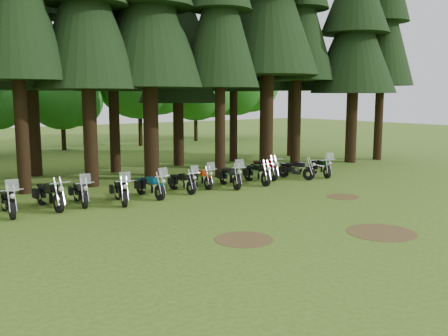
# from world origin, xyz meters

# --- Properties ---
(ground) EXTENTS (120.00, 120.00, 0.00)m
(ground) POSITION_xyz_m (0.00, 0.00, 0.00)
(ground) COLOR #3C6219
(ground) RESTS_ON ground
(pine_front_9) EXTENTS (5.44, 5.44, 15.89)m
(pine_front_9) POSITION_xyz_m (13.94, 7.83, 9.51)
(pine_front_9) COLOR black
(pine_front_9) RESTS_ON ground
(pine_front_10) EXTENTS (4.25, 4.25, 17.69)m
(pine_front_10) POSITION_xyz_m (16.52, 7.63, 10.59)
(pine_front_10) COLOR black
(pine_front_10) RESTS_ON ground
(pine_back_4) EXTENTS (4.94, 4.94, 13.78)m
(pine_back_4) POSITION_xyz_m (4.04, 13.25, 8.25)
(pine_back_4) COLOR black
(pine_back_4) RESTS_ON ground
(pine_back_5) EXTENTS (3.94, 3.94, 16.33)m
(pine_back_5) POSITION_xyz_m (8.07, 12.86, 9.78)
(pine_back_5) COLOR black
(pine_back_5) RESTS_ON ground
(pine_back_6) EXTENTS (4.59, 4.59, 16.58)m
(pine_back_6) POSITION_xyz_m (13.36, 12.79, 9.93)
(pine_back_6) COLOR black
(pine_back_6) RESTS_ON ground
(decid_4) EXTENTS (5.93, 5.76, 7.41)m
(decid_4) POSITION_xyz_m (1.58, 26.32, 4.37)
(decid_4) COLOR black
(decid_4) RESTS_ON ground
(decid_5) EXTENTS (8.45, 8.21, 10.56)m
(decid_5) POSITION_xyz_m (8.29, 25.71, 6.23)
(decid_5) COLOR black
(decid_5) RESTS_ON ground
(decid_6) EXTENTS (7.06, 6.86, 8.82)m
(decid_6) POSITION_xyz_m (14.85, 27.01, 5.20)
(decid_6) COLOR black
(decid_6) RESTS_ON ground
(decid_7) EXTENTS (8.44, 8.20, 10.55)m
(decid_7) POSITION_xyz_m (19.46, 26.83, 6.22)
(decid_7) COLOR black
(decid_7) RESTS_ON ground
(dirt_patch_0) EXTENTS (1.80, 1.80, 0.01)m
(dirt_patch_0) POSITION_xyz_m (-3.00, -2.00, 0.01)
(dirt_patch_0) COLOR #4C3D1E
(dirt_patch_0) RESTS_ON ground
(dirt_patch_1) EXTENTS (1.40, 1.40, 0.01)m
(dirt_patch_1) POSITION_xyz_m (4.50, 0.50, 0.01)
(dirt_patch_1) COLOR #4C3D1E
(dirt_patch_1) RESTS_ON ground
(dirt_patch_2) EXTENTS (2.20, 2.20, 0.01)m
(dirt_patch_2) POSITION_xyz_m (1.00, -4.00, 0.01)
(dirt_patch_2) COLOR #4C3D1E
(dirt_patch_2) RESTS_ON ground
(motorcycle_0) EXTENTS (0.50, 2.36, 1.48)m
(motorcycle_0) POSITION_xyz_m (-7.94, 5.58, 0.49)
(motorcycle_0) COLOR black
(motorcycle_0) RESTS_ON ground
(motorcycle_1) EXTENTS (0.40, 2.45, 1.00)m
(motorcycle_1) POSITION_xyz_m (-6.39, 5.71, 0.51)
(motorcycle_1) COLOR black
(motorcycle_1) RESTS_ON ground
(motorcycle_2) EXTENTS (0.62, 2.23, 1.40)m
(motorcycle_2) POSITION_xyz_m (-5.17, 5.73, 0.47)
(motorcycle_2) COLOR black
(motorcycle_2) RESTS_ON ground
(motorcycle_3) EXTENTS (0.86, 2.28, 1.44)m
(motorcycle_3) POSITION_xyz_m (-3.76, 5.02, 0.48)
(motorcycle_3) COLOR black
(motorcycle_3) RESTS_ON ground
(motorcycle_4) EXTENTS (0.43, 2.24, 1.41)m
(motorcycle_4) POSITION_xyz_m (-2.24, 5.33, 0.47)
(motorcycle_4) COLOR black
(motorcycle_4) RESTS_ON ground
(motorcycle_5) EXTENTS (0.40, 2.10, 1.33)m
(motorcycle_5) POSITION_xyz_m (-0.50, 5.53, 0.44)
(motorcycle_5) COLOR black
(motorcycle_5) RESTS_ON ground
(motorcycle_6) EXTENTS (0.53, 2.12, 1.33)m
(motorcycle_6) POSITION_xyz_m (0.84, 6.00, 0.44)
(motorcycle_6) COLOR black
(motorcycle_6) RESTS_ON ground
(motorcycle_7) EXTENTS (0.84, 2.32, 1.47)m
(motorcycle_7) POSITION_xyz_m (1.99, 5.24, 0.49)
(motorcycle_7) COLOR black
(motorcycle_7) RESTS_ON ground
(motorcycle_8) EXTENTS (0.54, 2.33, 0.95)m
(motorcycle_8) POSITION_xyz_m (3.67, 5.25, 0.49)
(motorcycle_8) COLOR black
(motorcycle_8) RESTS_ON ground
(motorcycle_9) EXTENTS (0.58, 2.41, 0.99)m
(motorcycle_9) POSITION_xyz_m (4.98, 6.17, 0.50)
(motorcycle_9) COLOR black
(motorcycle_9) RESTS_ON ground
(motorcycle_10) EXTENTS (0.68, 2.16, 0.89)m
(motorcycle_10) POSITION_xyz_m (6.27, 5.15, 0.46)
(motorcycle_10) COLOR black
(motorcycle_10) RESTS_ON ground
(motorcycle_11) EXTENTS (1.02, 2.18, 1.40)m
(motorcycle_11) POSITION_xyz_m (7.95, 4.96, 0.47)
(motorcycle_11) COLOR black
(motorcycle_11) RESTS_ON ground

